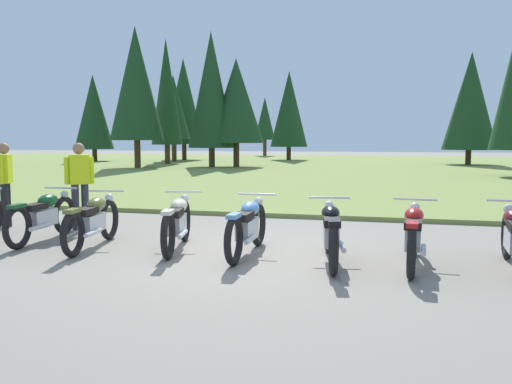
{
  "coord_description": "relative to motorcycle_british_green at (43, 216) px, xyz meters",
  "views": [
    {
      "loc": [
        2.05,
        -7.48,
        1.73
      ],
      "look_at": [
        0.0,
        0.6,
        0.9
      ],
      "focal_mm": 37.0,
      "sensor_mm": 36.0,
      "label": 1
    }
  ],
  "objects": [
    {
      "name": "ground_plane",
      "position": [
        3.66,
        -0.25,
        -0.44
      ],
      "size": [
        140.0,
        140.0,
        0.0
      ],
      "primitive_type": "plane",
      "color": "gray"
    },
    {
      "name": "grass_moorland",
      "position": [
        3.66,
        25.6,
        -0.39
      ],
      "size": [
        80.0,
        44.0,
        0.1
      ],
      "primitive_type": "cube",
      "color": "olive",
      "rests_on": "ground"
    },
    {
      "name": "forest_treeline",
      "position": [
        -0.27,
        27.14,
        3.94
      ],
      "size": [
        42.73,
        29.71,
        8.65
      ],
      "color": "#47331E",
      "rests_on": "ground"
    },
    {
      "name": "motorcycle_british_green",
      "position": [
        0.0,
        0.0,
        0.0
      ],
      "size": [
        0.62,
        2.1,
        0.88
      ],
      "color": "black",
      "rests_on": "ground"
    },
    {
      "name": "motorcycle_olive",
      "position": [
        1.12,
        -0.29,
        0.0
      ],
      "size": [
        0.65,
        2.09,
        0.88
      ],
      "color": "black",
      "rests_on": "ground"
    },
    {
      "name": "motorcycle_cream",
      "position": [
        2.49,
        -0.07,
        0.0
      ],
      "size": [
        0.72,
        2.07,
        0.88
      ],
      "color": "black",
      "rests_on": "ground"
    },
    {
      "name": "motorcycle_sky_blue",
      "position": [
        3.67,
        -0.18,
        0.0
      ],
      "size": [
        0.62,
        2.1,
        0.88
      ],
      "color": "black",
      "rests_on": "ground"
    },
    {
      "name": "motorcycle_black",
      "position": [
        4.94,
        -0.4,
        0.0
      ],
      "size": [
        0.66,
        2.09,
        0.88
      ],
      "color": "black",
      "rests_on": "ground"
    },
    {
      "name": "motorcycle_red",
      "position": [
        6.05,
        -0.34,
        0.0
      ],
      "size": [
        0.62,
        2.1,
        0.88
      ],
      "color": "black",
      "rests_on": "ground"
    },
    {
      "name": "rider_with_back_turned",
      "position": [
        -1.61,
        1.05,
        0.51
      ],
      "size": [
        0.35,
        0.51,
        1.67
      ],
      "color": "black",
      "rests_on": "ground"
    },
    {
      "name": "rider_checking_bike",
      "position": [
        -0.06,
        1.21,
        0.51
      ],
      "size": [
        0.44,
        0.4,
        1.67
      ],
      "color": "#2D2D38",
      "rests_on": "ground"
    }
  ]
}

